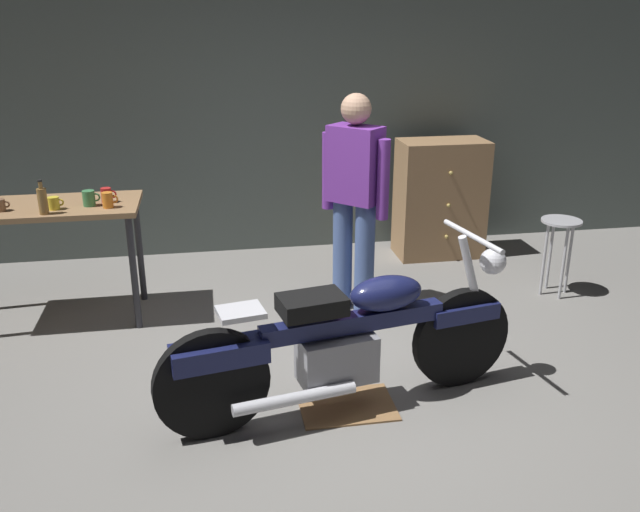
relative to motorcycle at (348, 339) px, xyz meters
name	(u,v)px	position (x,y,z in m)	size (l,w,h in m)	color
ground_plane	(340,394)	(-0.01, 0.14, -0.45)	(12.00, 12.00, 0.00)	gray
back_wall	(281,87)	(-0.01, 2.94, 1.10)	(8.00, 0.12, 3.10)	#56605B
workbench	(49,220)	(-1.89, 1.56, 0.34)	(1.30, 0.64, 0.90)	#99724C
motorcycle	(348,339)	(0.00, 0.00, 0.00)	(2.17, 0.74, 1.00)	black
person_standing	(355,196)	(0.33, 1.33, 0.48)	(0.43, 0.43, 1.67)	#4A639D
shop_stool	(560,237)	(2.04, 1.36, 0.05)	(0.32, 0.32, 0.64)	#B2B2B7
wooden_dresser	(440,199)	(1.41, 2.44, 0.10)	(0.80, 0.47, 1.10)	#99724C
drip_tray	(347,406)	(0.00, 0.00, -0.44)	(0.56, 0.40, 0.01)	olive
mug_yellow_tall	(54,203)	(-1.81, 1.43, 0.50)	(0.11, 0.08, 0.09)	yellow
mug_brown_stoneware	(0,205)	(-2.17, 1.45, 0.49)	(0.11, 0.08, 0.09)	brown
mug_red_diner	(107,195)	(-1.46, 1.55, 0.51)	(0.11, 0.07, 0.11)	red
mug_orange_travel	(108,200)	(-1.44, 1.41, 0.51)	(0.11, 0.07, 0.11)	orange
mug_green_speckled	(89,198)	(-1.58, 1.48, 0.51)	(0.12, 0.09, 0.11)	#3D7F4C
bottle	(43,200)	(-1.85, 1.32, 0.55)	(0.06, 0.06, 0.24)	olive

